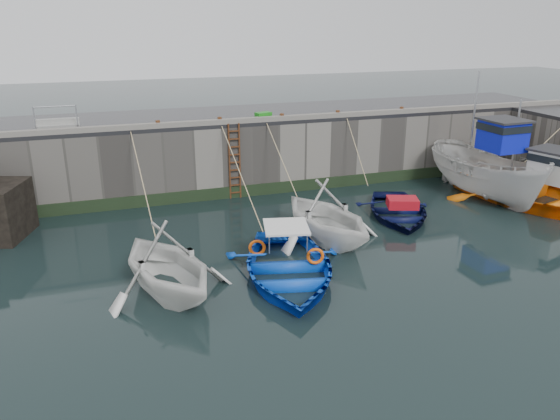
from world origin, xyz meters
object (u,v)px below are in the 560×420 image
object	(u,v)px
ladder	(235,162)
boat_far_orange	(536,193)
fish_crate	(263,116)
boat_far_white	(488,173)
boat_near_white	(169,292)
bollard_c	(282,117)
boat_near_blacktrim	(325,240)
bollard_e	(402,110)
boat_near_navy	(397,216)
boat_near_blue	(288,277)
bollard_b	(220,120)
bollard_a	(158,124)
bollard_d	(338,114)

from	to	relation	value
ladder	boat_far_orange	distance (m)	12.50
ladder	fish_crate	distance (m)	2.34
boat_far_white	boat_near_white	bearing A→B (deg)	-165.45
boat_far_orange	bollard_c	bearing A→B (deg)	134.60
boat_near_blacktrim	bollard_e	bearing A→B (deg)	31.82
boat_near_navy	bollard_c	bearing A→B (deg)	145.42
boat_near_blue	bollard_b	xyz separation A→B (m)	(-0.10, 8.18, 3.30)
ladder	bollard_e	size ratio (longest dim) A/B	11.43
boat_near_blacktrim	boat_far_white	world-z (taller)	boat_far_white
boat_near_blacktrim	bollard_b	size ratio (longest dim) A/B	16.48
boat_far_orange	bollard_a	size ratio (longest dim) A/B	29.84
boat_far_white	bollard_a	xyz separation A→B (m)	(-13.15, 3.69, 2.23)
bollard_e	bollard_b	bearing A→B (deg)	180.00
bollard_b	boat_near_navy	bearing A→B (deg)	-37.55
boat_far_white	bollard_a	world-z (taller)	boat_far_white
ladder	boat_near_navy	bearing A→B (deg)	-37.87
boat_near_blacktrim	fish_crate	distance (m)	6.99
boat_near_blue	boat_near_blacktrim	xyz separation A→B (m)	(2.20, 2.30, 0.00)
bollard_d	bollard_e	size ratio (longest dim) A/B	1.00
bollard_c	fish_crate	bearing A→B (deg)	160.76
ladder	boat_near_white	world-z (taller)	ladder
boat_far_orange	bollard_b	world-z (taller)	boat_far_orange
boat_near_navy	boat_far_white	xyz separation A→B (m)	(4.75, 0.84, 1.07)
bollard_c	bollard_e	world-z (taller)	same
boat_near_white	bollard_b	distance (m)	9.29
ladder	bollard_b	size ratio (longest dim) A/B	11.43
boat_near_white	bollard_e	distance (m)	14.70
bollard_a	bollard_c	world-z (taller)	same
boat_far_white	bollard_b	xyz separation A→B (m)	(-10.65, 3.69, 2.23)
boat_far_orange	bollard_a	xyz separation A→B (m)	(-14.51, 5.08, 2.82)
fish_crate	bollard_e	distance (m)	6.55
bollard_d	bollard_e	xyz separation A→B (m)	(3.20, 0.00, 0.00)
boat_near_navy	bollard_c	xyz separation A→B (m)	(-3.20, 4.54, 3.30)
boat_near_white	fish_crate	bearing A→B (deg)	39.31
boat_near_blacktrim	boat_far_orange	world-z (taller)	boat_far_orange
bollard_b	bollard_e	size ratio (longest dim) A/B	1.00
boat_near_blue	bollard_b	size ratio (longest dim) A/B	19.48
fish_crate	bollard_d	bearing A→B (deg)	-20.06
ladder	bollard_d	xyz separation A→B (m)	(4.80, 0.34, 1.71)
boat_far_white	bollard_a	distance (m)	13.84
bollard_a	boat_far_orange	bearing A→B (deg)	-19.30
fish_crate	bollard_a	distance (m)	4.46
boat_far_orange	bollard_d	xyz separation A→B (m)	(-6.71, 5.08, 2.82)
boat_far_orange	bollard_d	bearing A→B (deg)	126.08
boat_far_orange	bollard_e	distance (m)	6.79
boat_near_blue	boat_near_navy	distance (m)	6.85
fish_crate	bollard_d	size ratio (longest dim) A/B	2.35
boat_far_orange	bollard_e	world-z (taller)	boat_far_orange
boat_far_orange	boat_near_white	bearing A→B (deg)	173.93
boat_near_navy	bollard_d	world-z (taller)	bollard_d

